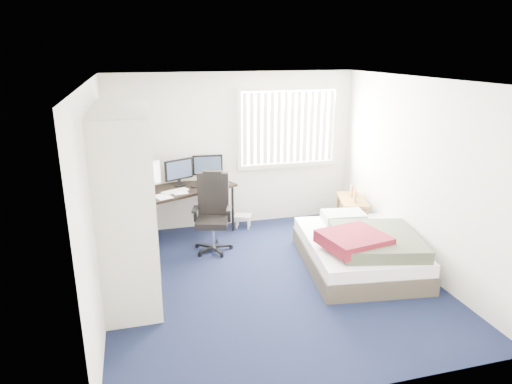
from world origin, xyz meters
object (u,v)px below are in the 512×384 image
object	(u,v)px
bed	(360,249)
desk	(180,186)
nightstand	(352,202)
office_chair	(213,220)

from	to	relation	value
bed	desk	bearing A→B (deg)	141.90
nightstand	bed	bearing A→B (deg)	-111.61
nightstand	desk	bearing A→B (deg)	170.08
nightstand	bed	xyz separation A→B (m)	(-0.49, -1.25, -0.21)
desk	bed	xyz separation A→B (m)	(2.19, -1.72, -0.55)
nightstand	bed	size ratio (longest dim) A/B	0.43
desk	bed	bearing A→B (deg)	-38.10
desk	office_chair	size ratio (longest dim) A/B	1.54
desk	nightstand	xyz separation A→B (m)	(2.68, -0.47, -0.34)
office_chair	desk	bearing A→B (deg)	123.02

